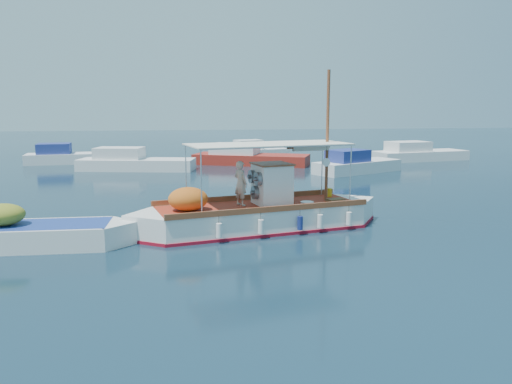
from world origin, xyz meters
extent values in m
plane|color=black|center=(0.00, 0.00, 0.00)|extent=(160.00, 160.00, 0.00)
cube|color=white|center=(-0.49, 0.66, 0.34)|extent=(7.71, 3.96, 1.08)
cube|color=white|center=(-4.09, -0.12, 0.34)|extent=(2.40, 2.40, 1.08)
cube|color=white|center=(3.10, 1.44, 0.34)|extent=(2.40, 2.40, 1.08)
cube|color=maroon|center=(-0.49, 0.66, 0.02)|extent=(7.83, 4.06, 0.18)
cube|color=maroon|center=(-0.49, 0.66, 0.86)|extent=(7.67, 3.77, 0.06)
cube|color=brown|center=(-0.75, 1.87, 0.98)|extent=(7.31, 1.68, 0.20)
cube|color=brown|center=(-0.23, -0.55, 0.98)|extent=(7.31, 1.68, 0.20)
cube|color=white|center=(-0.01, 0.77, 1.62)|extent=(1.42, 1.50, 1.47)
cube|color=brown|center=(-0.01, 0.77, 2.38)|extent=(1.54, 1.61, 0.06)
cylinder|color=slate|center=(-0.57, 0.32, 1.91)|extent=(0.32, 0.53, 0.49)
cylinder|color=slate|center=(-0.70, 0.94, 1.91)|extent=(0.32, 0.53, 0.49)
cylinder|color=slate|center=(-0.64, 0.63, 1.37)|extent=(0.32, 0.53, 0.49)
cylinder|color=brown|center=(2.19, 1.24, 3.34)|extent=(0.14, 0.14, 4.91)
cylinder|color=brown|center=(1.43, 1.08, 2.94)|extent=(1.74, 0.45, 0.08)
cylinder|color=silver|center=(-3.12, 1.20, 1.99)|extent=(0.05, 0.05, 2.21)
cylinder|color=silver|center=(-2.66, -0.91, 1.99)|extent=(0.05, 0.05, 2.21)
cylinder|color=silver|center=(2.35, 2.38, 1.99)|extent=(0.05, 0.05, 2.21)
cylinder|color=silver|center=(2.81, 0.27, 1.99)|extent=(0.05, 0.05, 2.21)
cube|color=silver|center=(-0.16, 0.74, 3.11)|extent=(6.16, 3.53, 0.04)
ellipsoid|color=#C3601C|center=(-3.08, 0.10, 1.30)|extent=(1.59, 1.43, 0.82)
cube|color=gold|center=(0.64, 1.46, 1.08)|extent=(0.28, 0.22, 0.39)
cylinder|color=gold|center=(2.53, 2.02, 1.05)|extent=(0.35, 0.35, 0.33)
cube|color=brown|center=(2.47, 0.90, 0.94)|extent=(0.72, 0.57, 0.12)
cylinder|color=#B2B2B2|center=(1.25, 0.49, 0.94)|extent=(0.58, 0.58, 0.12)
cylinder|color=white|center=(1.84, 0.11, 2.48)|extent=(0.29, 0.09, 0.29)
cylinder|color=white|center=(-2.12, -1.10, 0.44)|extent=(0.23, 0.23, 0.47)
cylinder|color=navy|center=(0.76, -0.47, 0.44)|extent=(0.23, 0.23, 0.47)
cylinder|color=white|center=(2.68, -0.06, 0.44)|extent=(0.23, 0.23, 0.47)
imported|color=beige|center=(-1.18, 0.70, 1.71)|extent=(0.66, 0.71, 1.63)
cube|color=white|center=(-8.07, -0.58, 0.26)|extent=(4.88, 2.01, 0.95)
cube|color=white|center=(-5.66, -0.65, 0.26)|extent=(1.89, 1.89, 0.95)
cube|color=navy|center=(-8.07, -0.58, 0.71)|extent=(4.88, 1.80, 0.05)
ellipsoid|color=olive|center=(-8.91, -0.56, 1.08)|extent=(1.42, 1.17, 0.69)
cube|color=silver|center=(-6.31, 18.98, 0.30)|extent=(8.37, 3.99, 1.00)
cube|color=silver|center=(-7.49, 19.23, 1.20)|extent=(3.57, 2.65, 0.80)
cube|color=maroon|center=(2.19, 21.15, 0.30)|extent=(9.21, 6.03, 1.00)
cube|color=silver|center=(0.98, 21.67, 1.20)|extent=(4.18, 3.57, 0.80)
cube|color=silver|center=(8.67, 15.34, 0.30)|extent=(6.75, 4.83, 1.00)
cube|color=navy|center=(7.80, 14.91, 1.20)|extent=(3.14, 2.82, 0.80)
cube|color=silver|center=(16.57, 22.01, 0.30)|extent=(8.42, 4.03, 1.00)
cube|color=silver|center=(15.38, 21.79, 1.20)|extent=(3.58, 2.76, 0.80)
cube|color=silver|center=(-12.10, 24.16, 0.30)|extent=(6.29, 2.89, 1.00)
cube|color=navy|center=(-13.01, 24.07, 1.20)|extent=(2.62, 2.19, 0.80)
cube|color=silver|center=(3.44, 25.98, 0.30)|extent=(5.87, 3.38, 1.00)
cube|color=silver|center=(2.64, 25.76, 1.20)|extent=(2.58, 2.22, 0.80)
camera|label=1|loc=(-3.37, -16.97, 4.45)|focal=35.00mm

